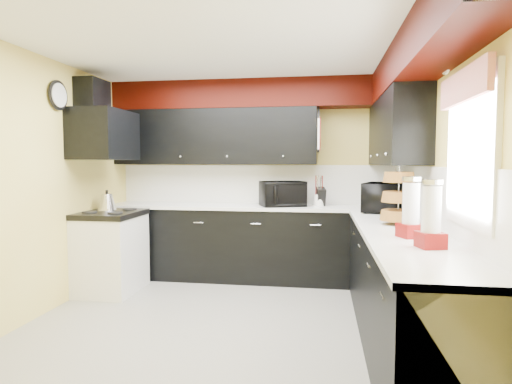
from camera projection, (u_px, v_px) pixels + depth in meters
ground at (225, 323)px, 3.94m from camera, size 3.60×3.60×0.00m
wall_back at (255, 179)px, 5.62m from camera, size 3.60×0.06×2.50m
wall_right at (434, 189)px, 3.58m from camera, size 0.06×3.60×2.50m
wall_left at (42, 186)px, 4.12m from camera, size 0.06×3.60×2.50m
ceiling at (224, 46)px, 3.76m from camera, size 3.60×3.60×0.06m
cab_back at (252, 244)px, 5.38m from camera, size 3.60×0.60×0.90m
cab_right at (402, 292)px, 3.38m from camera, size 0.60×3.00×0.90m
counter_back at (252, 207)px, 5.35m from camera, size 3.62×0.64×0.04m
counter_right at (403, 233)px, 3.35m from camera, size 0.64×3.02×0.04m
splash_back at (255, 184)px, 5.62m from camera, size 3.60×0.02×0.50m
splash_right at (433, 197)px, 3.58m from camera, size 0.02×3.60×0.50m
upper_back at (215, 137)px, 5.49m from camera, size 2.60×0.35×0.70m
upper_right at (396, 131)px, 4.45m from camera, size 0.35×1.80×0.70m
soffit_back at (253, 95)px, 5.37m from camera, size 3.60×0.36×0.35m
soffit_right at (420, 54)px, 3.35m from camera, size 0.36×3.24×0.35m
stove at (111, 254)px, 4.87m from camera, size 0.60×0.75×0.86m
cooktop at (110, 214)px, 4.84m from camera, size 0.62×0.77×0.06m
hood at (104, 135)px, 4.79m from camera, size 0.50×0.78×0.55m
hood_duct at (92, 97)px, 4.78m from camera, size 0.24×0.40×0.40m
window at (471, 151)px, 2.67m from camera, size 0.03×0.86×0.96m
valance at (464, 86)px, 2.65m from camera, size 0.04×0.88×0.20m
pan_top at (318, 119)px, 5.20m from camera, size 0.03×0.22×0.40m
pan_mid at (318, 139)px, 5.09m from camera, size 0.03×0.28×0.46m
pan_low at (318, 143)px, 5.35m from camera, size 0.03×0.24×0.42m
cut_board at (319, 134)px, 4.97m from camera, size 0.03×0.26×0.35m
baskets at (398, 197)px, 3.67m from camera, size 0.27×0.27×0.50m
clock at (58, 95)px, 4.30m from camera, size 0.03×0.30×0.30m
deco_plate at (446, 58)px, 3.17m from camera, size 0.03×0.24×0.24m
toaster_oven at (283, 194)px, 5.23m from camera, size 0.64×0.59×0.30m
microwave at (384, 197)px, 4.62m from camera, size 0.54×0.66×0.32m
utensil_crock at (319, 200)px, 5.24m from camera, size 0.13×0.13×0.14m
knife_block at (321, 197)px, 5.24m from camera, size 0.13×0.16×0.22m
kettle at (107, 202)px, 4.99m from camera, size 0.25×0.25×0.19m
dispenser_a at (411, 209)px, 3.04m from camera, size 0.20×0.20×0.41m
dispenser_b at (431, 216)px, 2.67m from camera, size 0.18×0.18×0.41m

